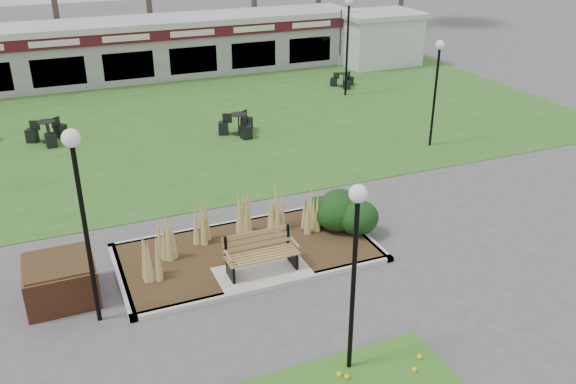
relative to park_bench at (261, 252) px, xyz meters
name	(u,v)px	position (x,y,z in m)	size (l,w,h in m)	color
ground	(265,279)	(0.00, -0.25, -0.59)	(100.00, 100.00, 0.00)	#515154
lawn	(159,126)	(0.00, 11.75, -0.58)	(34.00, 16.00, 0.02)	#2E611E
planting_bed	(292,230)	(1.27, 1.10, -0.22)	(6.75, 3.40, 1.27)	#342515
park_bench	(261,252)	(0.00, 0.00, 0.00)	(1.70, 0.66, 0.93)	#9B7D46
brick_planter	(61,280)	(-4.40, 0.75, -0.11)	(1.50, 1.50, 0.95)	brown
food_pavilion	(123,50)	(0.00, 19.71, 0.89)	(24.60, 3.40, 2.90)	gray
service_hut	(378,37)	(13.50, 17.75, 0.86)	(4.40, 3.40, 2.83)	silver
lamp_post_near_left	(79,186)	(-3.76, -0.36, 2.50)	(0.35, 0.35, 4.24)	black
lamp_post_near_right	(356,241)	(0.37, -3.75, 2.20)	(0.32, 0.32, 3.82)	black
lamp_post_mid_right	(437,70)	(8.71, 5.71, 2.20)	(0.32, 0.32, 3.82)	black
lamp_post_far_right	(348,25)	(8.93, 12.79, 2.61)	(0.36, 0.36, 4.39)	black
bistro_set_b	(48,135)	(-4.14, 11.44, -0.30)	(1.51, 1.40, 0.81)	black
bistro_set_c	(343,82)	(9.51, 14.14, -0.35)	(1.21, 1.14, 0.65)	black
bistro_set_d	(239,127)	(2.65, 9.56, -0.30)	(1.49, 1.42, 0.80)	black
patio_umbrella	(340,50)	(9.94, 15.43, 0.90)	(2.23, 2.25, 2.34)	black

